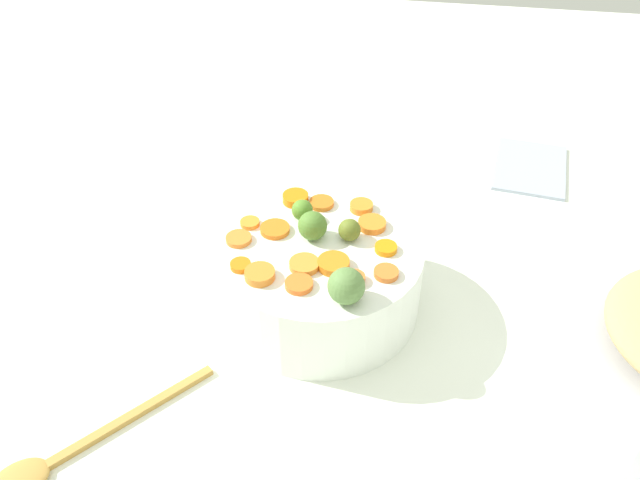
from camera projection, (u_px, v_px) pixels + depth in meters
The scene contains 23 objects.
tabletop at pixel (310, 312), 0.91m from camera, with size 2.40×2.40×0.02m, color white.
serving_bowl_carrots at pixel (320, 276), 0.87m from camera, with size 0.27×0.27×0.10m, color white.
carrot_slice_0 at pixel (307, 265), 0.80m from camera, with size 0.04×0.04×0.01m, color orange.
carrot_slice_1 at pixel (372, 224), 0.86m from camera, with size 0.04×0.04×0.01m, color orange.
carrot_slice_2 at pixel (238, 240), 0.84m from camera, with size 0.03×0.03×0.01m, color orange.
carrot_slice_3 at pixel (260, 274), 0.79m from camera, with size 0.04×0.04×0.01m, color orange.
carrot_slice_4 at pixel (386, 273), 0.79m from camera, with size 0.03×0.03×0.01m, color orange.
carrot_slice_5 at pixel (334, 264), 0.80m from camera, with size 0.04×0.04×0.01m, color orange.
carrot_slice_6 at pixel (296, 198), 0.91m from camera, with size 0.04×0.04×0.01m, color orange.
carrot_slice_7 at pixel (323, 203), 0.90m from camera, with size 0.03×0.03×0.01m, color orange.
carrot_slice_8 at pixel (355, 278), 0.78m from camera, with size 0.03×0.03×0.01m, color orange.
carrot_slice_9 at pixel (361, 207), 0.89m from camera, with size 0.03×0.03×0.01m, color orange.
carrot_slice_10 at pixel (241, 265), 0.80m from camera, with size 0.03×0.03×0.01m, color orange.
carrot_slice_11 at pixel (250, 223), 0.87m from camera, with size 0.03×0.03×0.01m, color orange.
carrot_slice_12 at pixel (303, 285), 0.78m from camera, with size 0.03×0.03×0.01m, color orange.
carrot_slice_13 at pixel (275, 229), 0.86m from camera, with size 0.04×0.04×0.01m, color orange.
carrot_slice_14 at pixel (386, 248), 0.83m from camera, with size 0.03×0.03×0.01m, color orange.
brussels_sprout_0 at pixel (315, 226), 0.84m from camera, with size 0.04×0.04×0.04m, color #507C2E.
brussels_sprout_1 at pixel (302, 210), 0.87m from camera, with size 0.03×0.03×0.03m, color #53862A.
brussels_sprout_2 at pixel (346, 286), 0.75m from camera, with size 0.04×0.04×0.04m, color #5B8141.
brussels_sprout_3 at pixel (350, 230), 0.84m from camera, with size 0.03×0.03×0.03m, color #5F6F24.
wooden_spoon at pixel (57, 459), 0.71m from camera, with size 0.22×0.20×0.01m.
dish_towel at pixel (530, 168), 1.16m from camera, with size 0.17×0.12×0.01m, color #A0ACC1.
Camera 1 is at (-0.63, -0.12, 0.66)m, focal length 37.08 mm.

